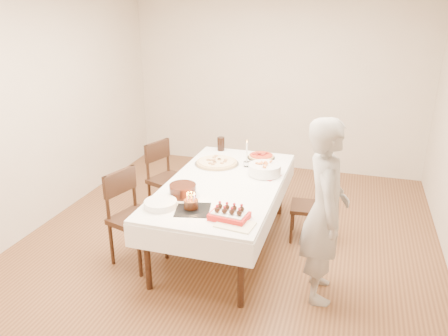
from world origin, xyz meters
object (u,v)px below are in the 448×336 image
(chair_left_savory, at_px, (170,180))
(person, at_px, (325,211))
(pizza_pepperoni, at_px, (261,156))
(taper_candle, at_px, (247,153))
(chair_right_savory, at_px, (307,207))
(pasta_bowl, at_px, (265,169))
(dining_table, at_px, (224,215))
(chair_left_dessert, at_px, (137,219))
(pizza_white, at_px, (217,163))
(birthday_cake, at_px, (191,201))
(strawberry_box, at_px, (229,215))
(cola_glass, at_px, (221,144))
(layer_cake, at_px, (183,191))

(chair_left_savory, relative_size, person, 0.56)
(pizza_pepperoni, xyz_separation_m, taper_candle, (-0.10, -0.32, 0.13))
(chair_right_savory, relative_size, pasta_bowl, 2.21)
(chair_right_savory, height_order, chair_left_savory, chair_left_savory)
(chair_right_savory, distance_m, taper_candle, 0.90)
(dining_table, distance_m, chair_left_dessert, 0.92)
(pizza_white, xyz_separation_m, birthday_cake, (0.13, -1.16, 0.06))
(dining_table, bearing_deg, taper_candle, 78.31)
(strawberry_box, bearing_deg, dining_table, 110.31)
(chair_right_savory, height_order, person, person)
(strawberry_box, bearing_deg, birthday_cake, 167.27)
(dining_table, bearing_deg, chair_right_savory, 26.97)
(chair_left_dessert, relative_size, person, 0.58)
(cola_glass, bearing_deg, birthday_cake, -81.82)
(chair_right_savory, bearing_deg, chair_left_savory, 172.15)
(taper_candle, bearing_deg, pizza_pepperoni, 73.04)
(person, xyz_separation_m, pizza_white, (-1.30, 1.02, -0.06))
(person, bearing_deg, pasta_bowl, 29.43)
(taper_candle, distance_m, layer_cake, 1.06)
(chair_left_dessert, xyz_separation_m, pizza_pepperoni, (0.94, 1.39, 0.29))
(pizza_white, relative_size, cola_glass, 3.01)
(layer_cake, bearing_deg, chair_left_dessert, -169.39)
(chair_left_dessert, bearing_deg, cola_glass, -87.93)
(chair_right_savory, bearing_deg, birthday_cake, -135.11)
(chair_left_savory, xyz_separation_m, pasta_bowl, (1.20, -0.19, 0.35))
(chair_left_savory, distance_m, pizza_white, 0.68)
(person, height_order, taper_candle, person)
(chair_left_savory, relative_size, layer_cake, 2.86)
(chair_left_dessert, height_order, pizza_pepperoni, chair_left_dessert)
(pasta_bowl, relative_size, birthday_cake, 2.50)
(chair_left_dessert, distance_m, pizza_pepperoni, 1.70)
(chair_right_savory, bearing_deg, cola_glass, 149.90)
(taper_candle, xyz_separation_m, strawberry_box, (0.18, -1.29, -0.12))
(dining_table, distance_m, pizza_pepperoni, 0.96)
(person, height_order, birthday_cake, person)
(pizza_white, relative_size, birthday_cake, 3.67)
(cola_glass, bearing_deg, pasta_bowl, -42.99)
(chair_right_savory, relative_size, person, 0.47)
(chair_left_dessert, relative_size, pizza_pepperoni, 2.95)
(cola_glass, xyz_separation_m, birthday_cake, (0.24, -1.66, -0.00))
(chair_right_savory, distance_m, chair_left_dessert, 1.85)
(person, height_order, pasta_bowl, person)
(layer_cake, bearing_deg, pizza_white, 87.85)
(chair_left_dessert, xyz_separation_m, pasta_bowl, (1.09, 0.87, 0.33))
(pizza_white, height_order, layer_cake, layer_cake)
(layer_cake, relative_size, strawberry_box, 1.00)
(chair_left_savory, xyz_separation_m, birthday_cake, (0.74, -1.19, 0.37))
(chair_right_savory, bearing_deg, layer_cake, -146.08)
(taper_candle, height_order, birthday_cake, taper_candle)
(layer_cake, bearing_deg, person, -3.36)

